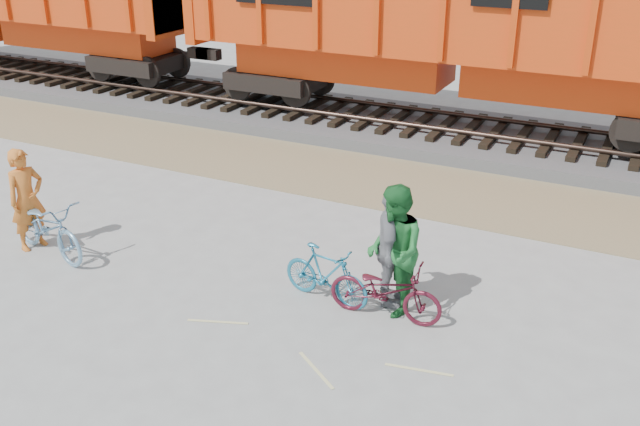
# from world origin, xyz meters

# --- Properties ---
(ground) EXTENTS (120.00, 120.00, 0.00)m
(ground) POSITION_xyz_m (0.00, 0.00, 0.00)
(ground) COLOR #9E9E99
(ground) RESTS_ON ground
(gravel_strip) EXTENTS (120.00, 3.00, 0.02)m
(gravel_strip) POSITION_xyz_m (0.00, 5.50, 0.01)
(gravel_strip) COLOR #8B7C56
(gravel_strip) RESTS_ON ground
(ballast_bed) EXTENTS (120.00, 4.00, 0.30)m
(ballast_bed) POSITION_xyz_m (0.00, 9.00, 0.15)
(ballast_bed) COLOR slate
(ballast_bed) RESTS_ON ground
(track) EXTENTS (120.00, 2.60, 0.24)m
(track) POSITION_xyz_m (0.00, 9.00, 0.47)
(track) COLOR black
(track) RESTS_ON ballast_bed
(hopper_car_center) EXTENTS (14.00, 3.13, 4.65)m
(hopper_car_center) POSITION_xyz_m (-0.44, 9.00, 3.01)
(hopper_car_center) COLOR black
(hopper_car_center) RESTS_ON track
(bicycle_blue) EXTENTS (2.07, 1.11, 1.03)m
(bicycle_blue) POSITION_xyz_m (-4.77, -0.27, 0.52)
(bicycle_blue) COLOR #729FC0
(bicycle_blue) RESTS_ON ground
(bicycle_teal) EXTENTS (1.54, 0.65, 0.90)m
(bicycle_teal) POSITION_xyz_m (0.14, 0.45, 0.45)
(bicycle_teal) COLOR #1E6F8E
(bicycle_teal) RESTS_ON ground
(bicycle_maroon) EXTENTS (1.72, 0.69, 0.89)m
(bicycle_maroon) POSITION_xyz_m (1.12, 0.40, 0.44)
(bicycle_maroon) COLOR #511422
(bicycle_maroon) RESTS_ON ground
(person_solo) EXTENTS (0.56, 0.74, 1.81)m
(person_solo) POSITION_xyz_m (-5.27, -0.17, 0.90)
(person_solo) COLOR orange
(person_solo) RESTS_ON ground
(person_man) EXTENTS (1.13, 1.20, 1.97)m
(person_man) POSITION_xyz_m (1.14, 0.65, 0.98)
(person_man) COLOR #1E692D
(person_man) RESTS_ON ground
(person_woman) EXTENTS (0.78, 1.18, 1.87)m
(person_woman) POSITION_xyz_m (1.02, 0.80, 0.93)
(person_woman) COLOR gray
(person_woman) RESTS_ON ground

